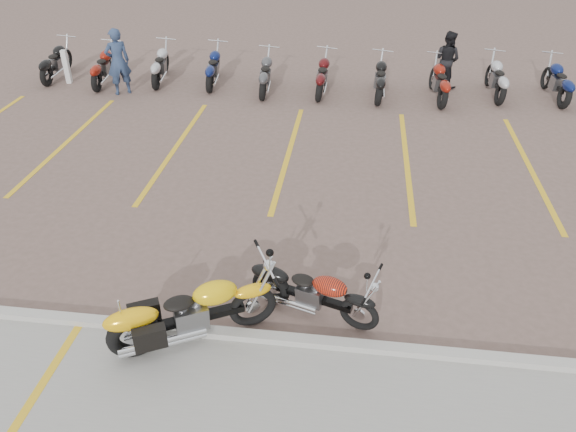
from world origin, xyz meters
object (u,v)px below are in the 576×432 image
(flame_cruiser, at_px, (311,292))
(person_b, at_px, (447,59))
(bollard, at_px, (66,67))
(person_a, at_px, (118,62))
(yellow_cruiser, at_px, (189,314))

(flame_cruiser, relative_size, person_b, 1.18)
(person_b, xyz_separation_m, bollard, (-11.31, -1.14, -0.32))
(flame_cruiser, height_order, person_b, person_b)
(bollard, bearing_deg, person_b, 5.74)
(flame_cruiser, relative_size, person_a, 1.04)
(person_b, distance_m, bollard, 11.37)
(bollard, bearing_deg, yellow_cruiser, -56.59)
(person_b, bearing_deg, flame_cruiser, 109.92)
(flame_cruiser, bearing_deg, bollard, 149.88)
(flame_cruiser, bearing_deg, person_b, 92.42)
(yellow_cruiser, bearing_deg, flame_cruiser, -2.23)
(flame_cruiser, bearing_deg, person_a, 144.43)
(bollard, bearing_deg, flame_cruiser, -48.48)
(yellow_cruiser, distance_m, bollard, 12.15)
(person_a, relative_size, bollard, 1.87)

